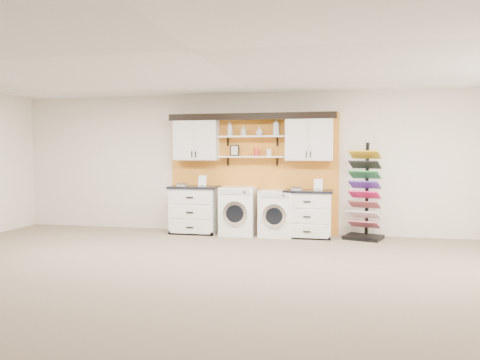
% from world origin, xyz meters
% --- Properties ---
extents(floor, '(10.00, 10.00, 0.00)m').
position_xyz_m(floor, '(0.00, 0.00, 0.00)').
color(floor, '#87725B').
rests_on(floor, ground).
extents(ceiling, '(10.00, 10.00, 0.00)m').
position_xyz_m(ceiling, '(0.00, 0.00, 2.80)').
color(ceiling, white).
rests_on(ceiling, wall_back).
extents(wall_back, '(10.00, 0.00, 10.00)m').
position_xyz_m(wall_back, '(0.00, 4.00, 1.40)').
color(wall_back, silver).
rests_on(wall_back, floor).
extents(accent_panel, '(3.40, 0.07, 2.40)m').
position_xyz_m(accent_panel, '(0.00, 3.96, 1.20)').
color(accent_panel, orange).
rests_on(accent_panel, wall_back).
extents(upper_cabinet_left, '(0.90, 0.35, 0.84)m').
position_xyz_m(upper_cabinet_left, '(-1.13, 3.79, 1.88)').
color(upper_cabinet_left, white).
rests_on(upper_cabinet_left, wall_back).
extents(upper_cabinet_right, '(0.90, 0.35, 0.84)m').
position_xyz_m(upper_cabinet_right, '(1.13, 3.79, 1.88)').
color(upper_cabinet_right, white).
rests_on(upper_cabinet_right, wall_back).
extents(shelf_lower, '(1.32, 0.28, 0.03)m').
position_xyz_m(shelf_lower, '(0.00, 3.80, 1.53)').
color(shelf_lower, white).
rests_on(shelf_lower, wall_back).
extents(shelf_upper, '(1.32, 0.28, 0.03)m').
position_xyz_m(shelf_upper, '(0.00, 3.80, 1.93)').
color(shelf_upper, white).
rests_on(shelf_upper, wall_back).
extents(crown_molding, '(3.30, 0.41, 0.13)m').
position_xyz_m(crown_molding, '(0.00, 3.81, 2.33)').
color(crown_molding, black).
rests_on(crown_molding, wall_back).
extents(picture_frame, '(0.18, 0.02, 0.22)m').
position_xyz_m(picture_frame, '(-0.35, 3.85, 1.66)').
color(picture_frame, black).
rests_on(picture_frame, shelf_lower).
extents(canister_red, '(0.11, 0.11, 0.16)m').
position_xyz_m(canister_red, '(0.10, 3.80, 1.62)').
color(canister_red, red).
rests_on(canister_red, shelf_lower).
extents(canister_cream, '(0.10, 0.10, 0.14)m').
position_xyz_m(canister_cream, '(0.35, 3.80, 1.61)').
color(canister_cream, silver).
rests_on(canister_cream, shelf_lower).
extents(base_cabinet_left, '(0.96, 0.66, 0.94)m').
position_xyz_m(base_cabinet_left, '(-1.13, 3.64, 0.47)').
color(base_cabinet_left, white).
rests_on(base_cabinet_left, floor).
extents(base_cabinet_right, '(0.92, 0.66, 0.90)m').
position_xyz_m(base_cabinet_right, '(1.13, 3.64, 0.45)').
color(base_cabinet_right, white).
rests_on(base_cabinet_right, floor).
extents(washer, '(0.67, 0.71, 0.94)m').
position_xyz_m(washer, '(-0.22, 3.64, 0.47)').
color(washer, white).
rests_on(washer, floor).
extents(dryer, '(0.64, 0.71, 0.89)m').
position_xyz_m(dryer, '(0.53, 3.64, 0.45)').
color(dryer, white).
rests_on(dryer, floor).
extents(sample_rack, '(0.80, 0.73, 1.80)m').
position_xyz_m(sample_rack, '(2.17, 3.68, 0.56)').
color(sample_rack, black).
rests_on(sample_rack, floor).
extents(soap_bottle_a, '(0.15, 0.15, 0.29)m').
position_xyz_m(soap_bottle_a, '(-0.43, 3.80, 2.09)').
color(soap_bottle_a, silver).
rests_on(soap_bottle_a, shelf_upper).
extents(soap_bottle_b, '(0.10, 0.10, 0.19)m').
position_xyz_m(soap_bottle_b, '(-0.15, 3.80, 2.04)').
color(soap_bottle_b, silver).
rests_on(soap_bottle_b, shelf_upper).
extents(soap_bottle_c, '(0.15, 0.15, 0.18)m').
position_xyz_m(soap_bottle_c, '(0.16, 3.80, 2.03)').
color(soap_bottle_c, silver).
rests_on(soap_bottle_c, shelf_upper).
extents(soap_bottle_d, '(0.17, 0.17, 0.34)m').
position_xyz_m(soap_bottle_d, '(0.49, 3.80, 2.12)').
color(soap_bottle_d, silver).
rests_on(soap_bottle_d, shelf_upper).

